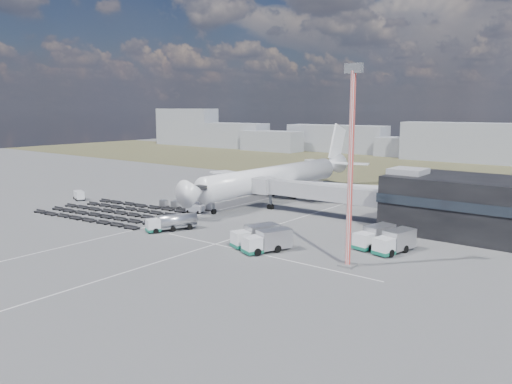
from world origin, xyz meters
The scene contains 16 objects.
ground centered at (0.00, 0.00, 0.00)m, with size 420.00×420.00×0.00m, color #565659.
grass_strip centered at (0.00, 110.00, 0.01)m, with size 420.00×90.00×0.01m, color #47442A.
lane_markings centered at (9.77, 3.00, 0.01)m, with size 47.12×110.00×0.01m.
terminal centered at (47.77, 23.96, 5.25)m, with size 30.40×16.40×11.00m.
jet_bridge centered at (15.90, 20.42, 5.05)m, with size 30.30×3.80×7.05m.
airliner centered at (0.00, 32.38, 5.29)m, with size 51.59×64.53×17.62m.
skyline centered at (-20.70, 149.33, 7.78)m, with size 313.98×27.30×22.51m.
fuel_tanker centered at (3.56, -5.95, 1.47)m, with size 5.94×9.24×2.95m.
pushback_tug centered at (-4.00, 7.56, 0.77)m, with size 3.45×1.94×1.53m, color white.
utility_van centered at (-36.59, 1.12, 1.08)m, with size 3.99×1.81×2.16m, color white.
catering_truck centered at (0.18, 38.20, 1.35)m, with size 3.65×6.16×2.65m.
service_trucks_near centered at (23.44, -5.48, 1.69)m, with size 8.89×9.58×3.10m.
service_trucks_far centered at (38.88, 5.82, 1.70)m, with size 8.05×9.01×3.12m.
uld_row centered at (-8.17, 9.09, 0.89)m, with size 13.36×5.56×1.49m.
baggage_dollies centered at (-17.20, -3.42, 0.34)m, with size 31.44×20.53×0.69m.
floodlight_mast centered at (38.32, -5.08, 13.81)m, with size 2.60×2.13×27.55m.
Camera 1 is at (69.33, -65.63, 21.75)m, focal length 35.00 mm.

